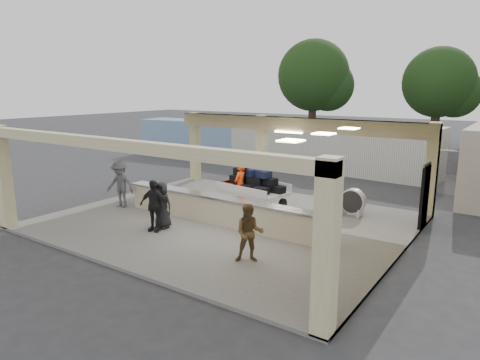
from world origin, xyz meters
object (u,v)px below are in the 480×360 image
Objects in this scene: baggage_handler at (240,185)px; passenger_a at (249,233)px; drum_fan at (353,201)px; passenger_d at (162,205)px; passenger_b at (154,205)px; passenger_c at (120,184)px; container_white at (326,146)px; container_blue at (204,138)px; luggage_cart at (253,186)px; baggage_counter at (219,210)px.

baggage_handler is 5.40m from passenger_a.
passenger_d is (-4.82, -4.99, 0.25)m from drum_fan.
passenger_c is at bearing 142.70° from passenger_b.
container_white is at bearing -176.54° from baggage_handler.
container_white is (-0.03, 13.99, 0.43)m from passenger_b.
passenger_b is 16.92m from container_blue.
container_white is at bearing 75.22° from passenger_b.
passenger_c reaches higher than luggage_cart.
container_white reaches higher than passenger_b.
baggage_counter is 5.13× the size of passenger_d.
passenger_a is at bearing -69.60° from container_white.
drum_fan is 0.64× the size of passenger_d.
luggage_cart is 1.61× the size of passenger_b.
container_white reaches higher than drum_fan.
luggage_cart is 5.51m from passenger_a.
passenger_a is at bearing -52.70° from container_blue.
passenger_b reaches higher than passenger_d.
passenger_d is (-0.00, 0.37, -0.06)m from passenger_b.
baggage_handler is (-0.34, -0.38, 0.06)m from luggage_cart.
drum_fan is (3.73, 1.04, -0.30)m from luggage_cart.
baggage_counter is 2.27m from passenger_b.
passenger_b is (-1.29, -1.82, 0.38)m from baggage_counter.
baggage_handler is 1.05× the size of passenger_b.
luggage_cart is 4.45m from passenger_b.
passenger_c is 0.14× the size of container_white.
passenger_c is 0.19× the size of container_blue.
baggage_counter is 4.55m from passenger_c.
container_white reaches higher than passenger_c.
passenger_c is 3.35m from passenger_d.
passenger_a is (2.71, -2.19, 0.32)m from baggage_counter.
baggage_counter is 12.26m from container_white.
container_white reaches higher than luggage_cart.
passenger_b is 0.13× the size of container_white.
luggage_cart is 1.50× the size of passenger_c.
passenger_a is (-0.81, -5.72, 0.26)m from drum_fan.
passenger_c is at bearing -137.70° from luggage_cart.
passenger_d is (3.21, -0.96, -0.13)m from passenger_c.
luggage_cart is at bearing -48.53° from container_blue.
baggage_handler reaches higher than drum_fan.
baggage_handler is at bearing -50.56° from container_blue.
passenger_d is 13.63m from container_white.
drum_fan is at bearing 45.06° from baggage_counter.
passenger_b is 3.47m from passenger_c.
luggage_cart is 9.75m from container_white.
drum_fan is at bearing 49.46° from passenger_a.
baggage_handler is (-0.54, 2.12, 0.42)m from baggage_counter.
container_blue is (-14.19, 8.73, 0.60)m from drum_fan.
baggage_handler is 3.65m from passenger_d.
container_white is (-1.32, 12.17, 0.80)m from baggage_counter.
baggage_counter is at bearing -79.10° from container_white.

